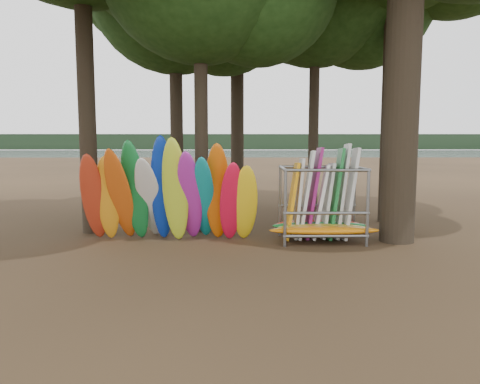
{
  "coord_description": "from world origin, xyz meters",
  "views": [
    {
      "loc": [
        -0.25,
        -12.53,
        3.03
      ],
      "look_at": [
        -0.13,
        1.5,
        1.4
      ],
      "focal_mm": 35.0,
      "sensor_mm": 36.0,
      "label": 1
    }
  ],
  "objects": [
    {
      "name": "far_shore",
      "position": [
        0.0,
        110.0,
        2.0
      ],
      "size": [
        160.0,
        4.0,
        4.0
      ],
      "primitive_type": "cube",
      "color": "black",
      "rests_on": "ground"
    },
    {
      "name": "kayak_row",
      "position": [
        -2.22,
        0.97,
        1.36
      ],
      "size": [
        5.19,
        2.09,
        3.23
      ],
      "color": "red",
      "rests_on": "ground"
    },
    {
      "name": "ground",
      "position": [
        0.0,
        0.0,
        0.0
      ],
      "size": [
        120.0,
        120.0,
        0.0
      ],
      "primitive_type": "plane",
      "color": "#47331E",
      "rests_on": "ground"
    },
    {
      "name": "lake",
      "position": [
        0.0,
        60.0,
        0.0
      ],
      "size": [
        160.0,
        160.0,
        0.0
      ],
      "primitive_type": "plane",
      "color": "gray",
      "rests_on": "ground"
    },
    {
      "name": "storage_rack",
      "position": [
        2.26,
        1.02,
        1.02
      ],
      "size": [
        3.14,
        1.55,
        2.88
      ],
      "color": "slate",
      "rests_on": "ground"
    }
  ]
}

